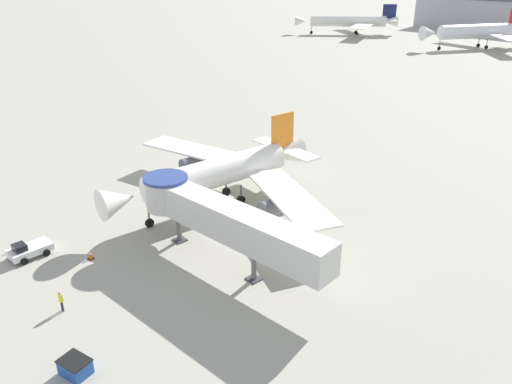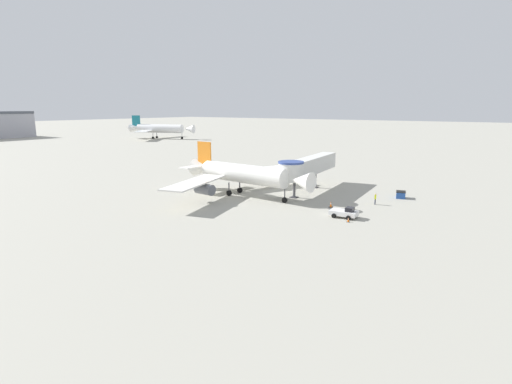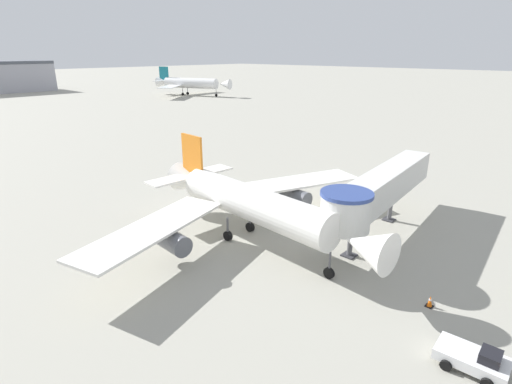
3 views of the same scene
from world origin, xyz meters
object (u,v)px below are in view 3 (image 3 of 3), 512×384
Objects in this scene: main_airplane at (249,203)px; traffic_cone_near_nose at (430,301)px; jet_bridge at (378,190)px; traffic_cone_starboard_wing at (333,204)px; background_jet_teal_tail at (189,83)px; pushback_tug_white at (474,359)px.

main_airplane is 38.32× the size of traffic_cone_near_nose.
jet_bridge is at bearing 46.69° from traffic_cone_near_nose.
traffic_cone_starboard_wing is 18.72m from traffic_cone_near_nose.
jet_bridge is 0.61× the size of background_jet_teal_tail.
jet_bridge is 5.45× the size of pushback_tug_white.
pushback_tug_white is at bearing -95.21° from main_airplane.
main_airplane is 20.19m from pushback_tug_white.
main_airplane is 130.24m from background_jet_teal_tail.
main_airplane reaches higher than traffic_cone_near_nose.
background_jet_teal_tail reaches higher than traffic_cone_near_nose.
traffic_cone_near_nose reaches higher than traffic_cone_starboard_wing.
main_airplane is 8.42× the size of pushback_tug_white.
pushback_tug_white is 148.33m from background_jet_teal_tail.
background_jet_teal_tail reaches higher than traffic_cone_starboard_wing.
main_airplane is 1.55× the size of jet_bridge.
pushback_tug_white is (-2.90, -19.76, -2.97)m from main_airplane.
main_airplane reaches higher than traffic_cone_starboard_wing.
main_airplane is at bearing 77.82° from pushback_tug_white.
jet_bridge reaches higher than pushback_tug_white.
background_jet_teal_tail is at bearing 57.59° from main_airplane.
main_airplane is at bearing -145.27° from background_jet_teal_tail.
jet_bridge is (8.92, -7.68, 0.81)m from main_airplane.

